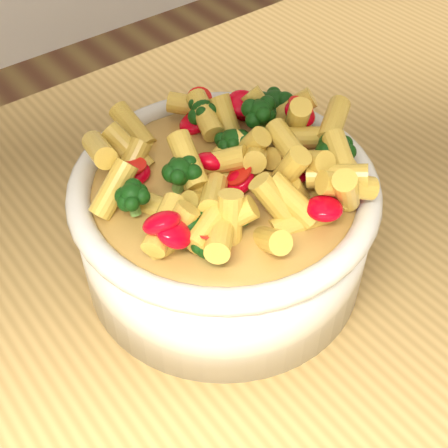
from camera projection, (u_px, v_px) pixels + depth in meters
table at (283, 316)px, 0.67m from camera, size 1.20×0.80×0.90m
serving_bowl at (224, 223)px, 0.55m from camera, size 0.26×0.26×0.11m
pasta_salad at (224, 162)px, 0.50m from camera, size 0.21×0.21×0.05m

